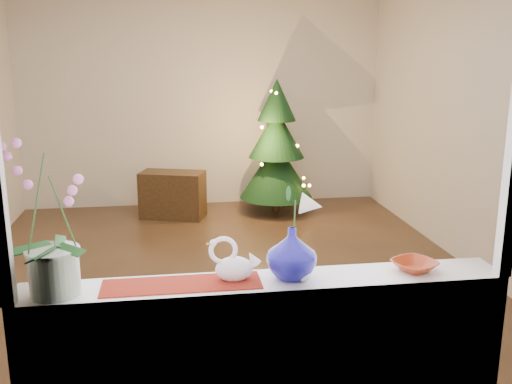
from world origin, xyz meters
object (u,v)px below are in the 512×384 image
xmas_tree (276,147)px  amber_dish (415,266)px  swan (234,260)px  blue_vase (292,249)px  paperweight (303,274)px  orchid_pot (49,219)px  side_table (173,195)px

xmas_tree → amber_dish: bearing=-91.9°
swan → blue_vase: blue_vase is taller
paperweight → swan: bearing=169.8°
orchid_pot → xmas_tree: (1.75, 4.34, -0.44)m
amber_dish → side_table: (-1.12, 4.24, -0.67)m
side_table → paperweight: bearing=-64.4°
blue_vase → side_table: (-0.53, 4.24, -0.78)m
paperweight → side_table: bearing=97.6°
amber_dish → xmas_tree: bearing=88.1°
xmas_tree → side_table: bearing=-176.9°
blue_vase → amber_dish: bearing=-0.3°
orchid_pot → amber_dish: 1.64m
blue_vase → amber_dish: (0.59, -0.00, -0.12)m
orchid_pot → side_table: bearing=83.3°
amber_dish → paperweight: bearing=-175.2°
blue_vase → amber_dish: blue_vase is taller
orchid_pot → amber_dish: orchid_pot is taller
orchid_pot → side_table: (0.50, 4.27, -0.98)m
orchid_pot → xmas_tree: size_ratio=0.41×
orchid_pot → blue_vase: 1.04m
blue_vase → amber_dish: size_ratio=1.62×
amber_dish → xmas_tree: 4.32m
side_table → orchid_pot: bearing=-78.6°
swan → xmas_tree: 4.42m
amber_dish → side_table: bearing=104.7°
orchid_pot → xmas_tree: xmas_tree is taller
paperweight → xmas_tree: bearing=81.0°
orchid_pot → paperweight: orchid_pot is taller
blue_vase → paperweight: blue_vase is taller
orchid_pot → amber_dish: size_ratio=3.96×
xmas_tree → side_table: xmas_tree is taller
side_table → blue_vase: bearing=-64.9°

